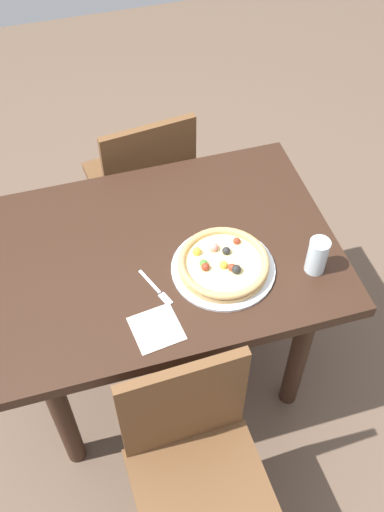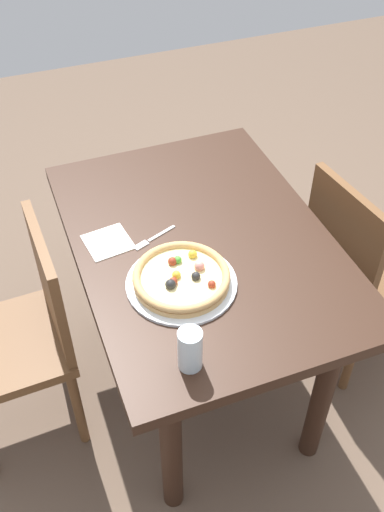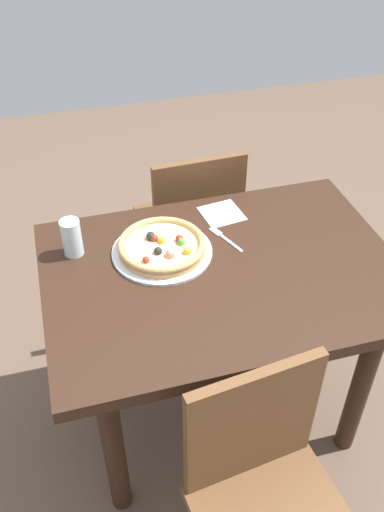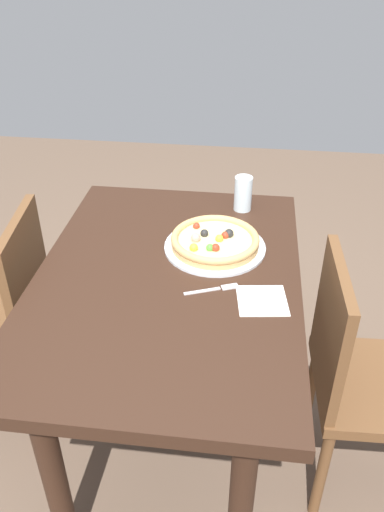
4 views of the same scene
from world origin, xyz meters
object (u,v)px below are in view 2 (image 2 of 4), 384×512
chair_near (359,267)px  drinking_glass (190,349)px  dining_table (201,266)px  pizza (182,277)px  chair_far (24,333)px  fork (152,239)px  napkin (108,242)px  plate (181,283)px

chair_near → drinking_glass: drinking_glass is taller
chair_near → drinking_glass: 0.98m
dining_table → pizza: size_ratio=3.95×
chair_near → pizza: chair_near is taller
chair_near → chair_far: 1.24m
chair_near → pizza: bearing=-88.9°
fork → napkin: size_ratio=1.14×
pizza → napkin: 0.31m
chair_near → drinking_glass: (-0.39, 0.83, 0.35)m
dining_table → drinking_glass: size_ratio=8.87×
fork → dining_table: bearing=139.5°
pizza → fork: size_ratio=1.82×
chair_far → drinking_glass: size_ratio=6.85×
napkin → drinking_glass: bearing=-171.6°
napkin → chair_near: bearing=-99.6°
plate → fork: (0.22, 0.02, -0.00)m
fork → napkin: bearing=-37.0°
chair_far → fork: size_ratio=5.56×
drinking_glass → dining_table: bearing=-24.9°
chair_near → drinking_glass: size_ratio=6.85×
chair_near → napkin: 0.96m
fork → napkin: fork is taller
chair_far → chair_near: bearing=-98.0°
chair_far → fork: (-0.01, -0.46, 0.29)m
chair_far → pizza: chair_far is taller
fork → chair_far: bearing=-22.9°
fork → napkin: (0.04, 0.14, -0.00)m
drinking_glass → pizza: bearing=-15.6°
dining_table → plate: plate is taller
dining_table → chair_far: size_ratio=1.29×
pizza → napkin: (0.26, 0.16, -0.03)m
chair_far → fork: bearing=-93.5°
plate → drinking_glass: bearing=164.5°
dining_table → chair_far: 0.64m
chair_far → pizza: size_ratio=3.05×
dining_table → chair_far: chair_far is taller
dining_table → napkin: size_ratio=8.19×
fork → drinking_glass: size_ratio=1.23×
plate → dining_table: bearing=-37.7°
pizza → chair_far: bearing=64.6°
fork → drinking_glass: (-0.50, 0.06, 0.06)m
chair_near → chair_far: size_ratio=1.00×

